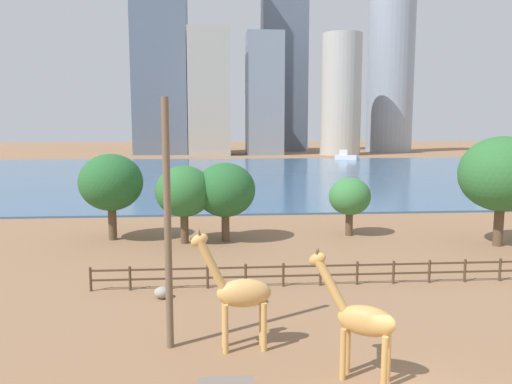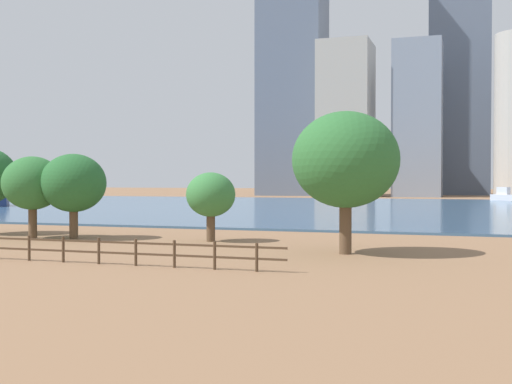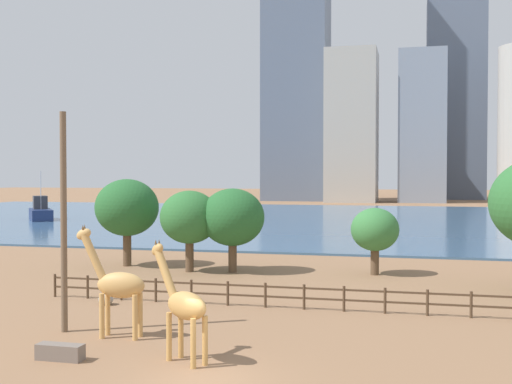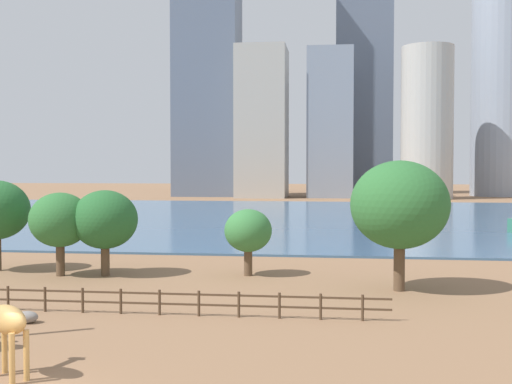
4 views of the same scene
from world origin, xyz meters
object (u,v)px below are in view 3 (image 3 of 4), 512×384
object	(u,v)px
feeding_trough	(60,352)
tree_left_small	(189,218)
giraffe_tall	(184,305)
utility_pole	(64,222)
boulder_by_pole	(179,308)
tree_right_tall	(127,208)
giraffe_companion	(117,285)
tree_center_broad	(233,218)
boulder_near_fence	(106,299)
boat_sailboat	(41,212)
tree_right_small	(375,230)

from	to	relation	value
feeding_trough	tree_left_small	size ratio (longest dim) A/B	0.31
giraffe_tall	feeding_trough	bearing A→B (deg)	41.49
tree_left_small	utility_pole	bearing A→B (deg)	-88.21
boulder_by_pole	tree_right_tall	xyz separation A→B (m)	(-9.78, 14.77, 4.14)
giraffe_companion	tree_center_broad	size ratio (longest dim) A/B	0.81
giraffe_companion	boulder_near_fence	xyz separation A→B (m)	(-3.66, 6.13, -1.97)
boulder_near_fence	tree_left_small	world-z (taller)	tree_left_small
boulder_by_pole	tree_right_tall	bearing A→B (deg)	123.53
boulder_by_pole	tree_center_broad	bearing A→B (deg)	94.72
feeding_trough	boat_sailboat	xyz separation A→B (m)	(-41.05, 63.36, 1.11)
boulder_by_pole	feeding_trough	xyz separation A→B (m)	(-1.50, -8.64, 0.01)
giraffe_tall	boulder_near_fence	world-z (taller)	giraffe_tall
boulder_by_pole	giraffe_companion	bearing A→B (deg)	-100.26
tree_right_tall	boulder_by_pole	bearing A→B (deg)	-56.47
boulder_near_fence	utility_pole	bearing A→B (deg)	-80.74
boat_sailboat	giraffe_companion	bearing A→B (deg)	-1.72
giraffe_companion	utility_pole	size ratio (longest dim) A/B	0.50
giraffe_tall	tree_center_broad	world-z (taller)	tree_center_broad
utility_pole	tree_left_small	xyz separation A→B (m)	(-0.56, 17.88, -0.98)
giraffe_companion	tree_left_small	size ratio (longest dim) A/B	0.83
tree_left_small	tree_center_broad	bearing A→B (deg)	9.05
boulder_near_fence	tree_right_tall	bearing A→B (deg)	110.81
tree_center_broad	tree_left_small	bearing A→B (deg)	-170.95
tree_right_tall	tree_right_small	bearing A→B (deg)	0.36
giraffe_tall	boulder_near_fence	xyz separation A→B (m)	(-7.67, 8.82, -1.84)
tree_center_broad	tree_right_small	world-z (taller)	tree_center_broad
giraffe_tall	utility_pole	world-z (taller)	utility_pole
tree_right_small	feeding_trough	bearing A→B (deg)	-113.61
tree_left_small	boat_sailboat	bearing A→B (deg)	132.72
tree_right_tall	boat_sailboat	size ratio (longest dim) A/B	0.81
tree_left_small	boat_sailboat	world-z (taller)	boat_sailboat
tree_left_small	boulder_by_pole	bearing A→B (deg)	-72.34
tree_right_tall	tree_right_small	xyz separation A→B (m)	(18.56, 0.12, -1.31)
boulder_by_pole	boulder_near_fence	bearing A→B (deg)	166.97
giraffe_companion	tree_right_small	bearing A→B (deg)	-118.84
utility_pole	feeding_trough	bearing A→B (deg)	-61.54
boulder_near_fence	boat_sailboat	world-z (taller)	boat_sailboat
tree_right_small	giraffe_tall	bearing A→B (deg)	-104.10
tree_center_broad	tree_right_small	bearing A→B (deg)	7.08
feeding_trough	boulder_near_fence	bearing A→B (deg)	107.57
utility_pole	tree_left_small	size ratio (longest dim) A/B	1.67
tree_left_small	boat_sailboat	distance (m)	56.61
tree_center_broad	boat_sailboat	bearing A→B (deg)	135.26
giraffe_companion	tree_right_small	size ratio (longest dim) A/B	1.04
giraffe_companion	feeding_trough	bearing A→B (deg)	77.79
utility_pole	feeding_trough	xyz separation A→B (m)	(2.13, -3.93, -4.57)
boat_sailboat	giraffe_tall	bearing A→B (deg)	-0.42
feeding_trough	tree_right_small	world-z (taller)	tree_right_small
giraffe_companion	tree_left_small	world-z (taller)	tree_left_small
giraffe_companion	tree_left_small	xyz separation A→B (m)	(-3.27, 18.23, 1.62)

